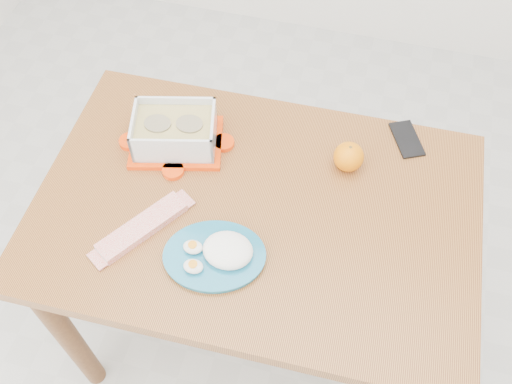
% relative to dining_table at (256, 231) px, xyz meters
% --- Properties ---
extents(ground, '(3.50, 3.50, 0.00)m').
position_rel_dining_table_xyz_m(ground, '(0.09, -0.15, -0.63)').
color(ground, '#B7B7B2').
rests_on(ground, ground).
extents(dining_table, '(1.08, 0.73, 0.75)m').
position_rel_dining_table_xyz_m(dining_table, '(0.00, 0.00, 0.00)').
color(dining_table, '#A1682D').
rests_on(dining_table, ground).
extents(food_container, '(0.27, 0.23, 0.10)m').
position_rel_dining_table_xyz_m(food_container, '(-0.25, 0.13, 0.16)').
color(food_container, '#F83E07').
rests_on(food_container, dining_table).
extents(orange_fruit, '(0.08, 0.08, 0.08)m').
position_rel_dining_table_xyz_m(orange_fruit, '(0.19, 0.18, 0.15)').
color(orange_fruit, orange).
rests_on(orange_fruit, dining_table).
extents(rice_plate, '(0.28, 0.28, 0.06)m').
position_rel_dining_table_xyz_m(rice_plate, '(-0.05, -0.16, 0.14)').
color(rice_plate, '#186786').
rests_on(rice_plate, dining_table).
extents(candy_bar, '(0.17, 0.22, 0.02)m').
position_rel_dining_table_xyz_m(candy_bar, '(-0.24, -0.13, 0.13)').
color(candy_bar, red).
rests_on(candy_bar, dining_table).
extents(smartphone, '(0.11, 0.13, 0.01)m').
position_rel_dining_table_xyz_m(smartphone, '(0.33, 0.30, 0.12)').
color(smartphone, black).
rests_on(smartphone, dining_table).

